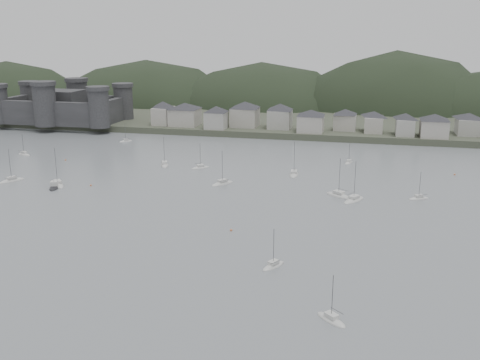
# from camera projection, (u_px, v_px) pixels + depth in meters

# --- Properties ---
(ground) EXTENTS (900.00, 900.00, 0.00)m
(ground) POSITION_uv_depth(u_px,v_px,m) (141.00, 323.00, 96.37)
(ground) COLOR slate
(ground) RESTS_ON ground
(far_shore_land) EXTENTS (900.00, 250.00, 3.00)m
(far_shore_land) POSITION_uv_depth(u_px,v_px,m) (315.00, 103.00, 373.09)
(far_shore_land) COLOR #383D2D
(far_shore_land) RESTS_ON ground
(forested_ridge) EXTENTS (851.55, 103.94, 102.57)m
(forested_ridge) POSITION_uv_depth(u_px,v_px,m) (317.00, 129.00, 351.33)
(forested_ridge) COLOR black
(forested_ridge) RESTS_ON ground
(castle) EXTENTS (66.00, 43.00, 20.00)m
(castle) POSITION_uv_depth(u_px,v_px,m) (62.00, 106.00, 288.90)
(castle) COLOR #2E2E31
(castle) RESTS_ON far_shore_land
(waterfront_town) EXTENTS (451.48, 28.46, 12.92)m
(waterfront_town) POSITION_uv_depth(u_px,v_px,m) (400.00, 121.00, 255.15)
(waterfront_town) COLOR #A39F95
(waterfront_town) RESTS_ON far_shore_land
(sailboat_lead) EXTENTS (3.87, 6.66, 8.71)m
(sailboat_lead) POSITION_uv_depth(u_px,v_px,m) (349.00, 163.00, 211.99)
(sailboat_lead) COLOR beige
(sailboat_lead) RESTS_ON ground
(moored_fleet) EXTENTS (249.96, 175.66, 13.76)m
(moored_fleet) POSITION_uv_depth(u_px,v_px,m) (207.00, 199.00, 166.72)
(moored_fleet) COLOR beige
(moored_fleet) RESTS_ON ground
(motor_launch_far) EXTENTS (5.13, 8.20, 3.85)m
(motor_launch_far) POSITION_uv_depth(u_px,v_px,m) (54.00, 187.00, 178.52)
(motor_launch_far) COLOR black
(motor_launch_far) RESTS_ON ground
(mooring_buoys) EXTENTS (183.43, 131.40, 0.70)m
(mooring_buoys) POSITION_uv_depth(u_px,v_px,m) (234.00, 217.00, 150.68)
(mooring_buoys) COLOR #C36D41
(mooring_buoys) RESTS_ON ground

